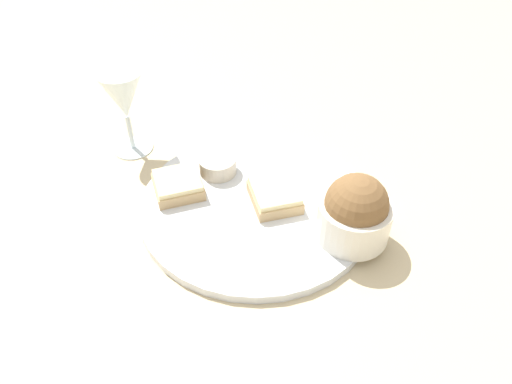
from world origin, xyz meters
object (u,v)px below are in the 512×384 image
salad_bowl (355,212)px  sauce_ramekin (218,164)px  cheese_toast_near (275,195)px  cheese_toast_far (178,185)px  wine_glass (123,98)px

salad_bowl → sauce_ramekin: bearing=-170.4°
salad_bowl → cheese_toast_near: bearing=-167.7°
sauce_ramekin → cheese_toast_near: (0.11, 0.01, -0.00)m
sauce_ramekin → cheese_toast_near: bearing=6.7°
cheese_toast_far → wine_glass: size_ratio=0.64×
salad_bowl → cheese_toast_far: 0.27m
cheese_toast_near → sauce_ramekin: bearing=-173.3°
sauce_ramekin → cheese_toast_near: sauce_ramekin is taller
cheese_toast_near → wine_glass: bearing=-166.9°
sauce_ramekin → cheese_toast_far: 0.07m
cheese_toast_near → cheese_toast_far: bearing=-144.1°
salad_bowl → wine_glass: 0.41m
cheese_toast_near → wine_glass: 0.30m
wine_glass → sauce_ramekin: bearing=17.2°
sauce_ramekin → salad_bowl: bearing=9.6°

